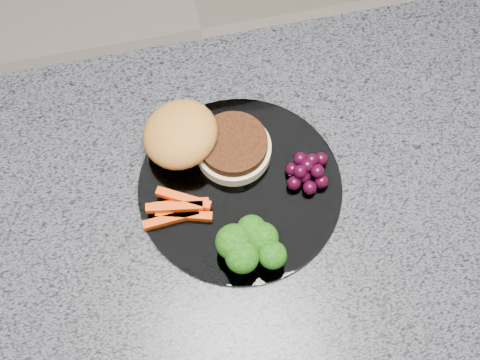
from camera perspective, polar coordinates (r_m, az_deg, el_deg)
name	(u,v)px	position (r m, az deg, el deg)	size (l,w,h in m)	color
island_cabinet	(288,309)	(1.29, 4.12, -10.92)	(1.20, 0.60, 0.86)	#56301D
countertop	(311,225)	(0.86, 6.08, -3.84)	(1.20, 0.60, 0.04)	#50515B
plate	(240,187)	(0.85, 0.00, -0.64)	(0.26, 0.26, 0.01)	white
burger	(199,141)	(0.85, -3.49, 3.38)	(0.18, 0.13, 0.05)	beige
carrot_sticks	(179,209)	(0.83, -5.24, -2.47)	(0.09, 0.05, 0.02)	#E23D03
broccoli	(249,245)	(0.79, 0.80, -5.53)	(0.08, 0.07, 0.05)	#53822F
grape_bunch	(308,170)	(0.85, 5.81, 0.83)	(0.06, 0.05, 0.03)	black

